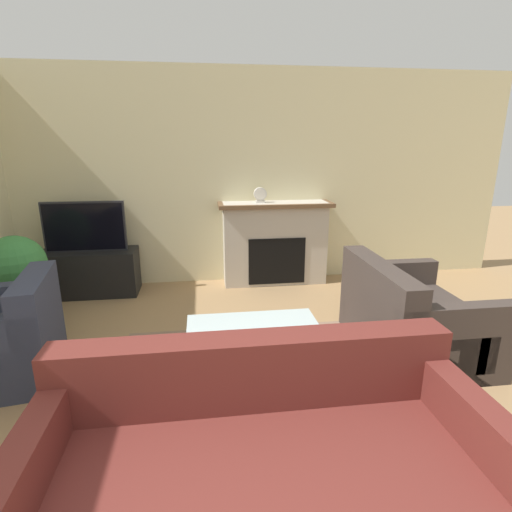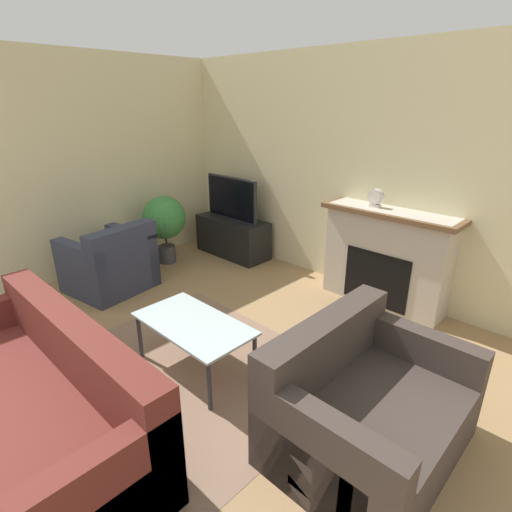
{
  "view_description": "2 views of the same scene",
  "coord_description": "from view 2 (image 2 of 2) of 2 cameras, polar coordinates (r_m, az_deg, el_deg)",
  "views": [
    {
      "loc": [
        -0.14,
        -0.58,
        1.81
      ],
      "look_at": [
        0.3,
        2.67,
        0.87
      ],
      "focal_mm": 28.0,
      "sensor_mm": 36.0,
      "label": 1
    },
    {
      "loc": [
        2.55,
        0.51,
        2.13
      ],
      "look_at": [
        0.09,
        3.08,
        0.75
      ],
      "focal_mm": 28.0,
      "sensor_mm": 36.0,
      "label": 2
    }
  ],
  "objects": [
    {
      "name": "mantel_clock",
      "position": [
        4.46,
        16.75,
        7.97
      ],
      "size": [
        0.16,
        0.07,
        0.19
      ],
      "color": "beige",
      "rests_on": "fireplace"
    },
    {
      "name": "coffee_table",
      "position": [
        3.37,
        -8.92,
        -10.03
      ],
      "size": [
        1.02,
        0.55,
        0.44
      ],
      "color": "#333338",
      "rests_on": "ground_plane"
    },
    {
      "name": "area_rug",
      "position": [
        3.59,
        -8.29,
        -15.28
      ],
      "size": [
        2.22,
        1.75,
        0.0
      ],
      "color": "#896B56",
      "rests_on": "ground_plane"
    },
    {
      "name": "couch_sectional",
      "position": [
        3.1,
        -29.06,
        -18.32
      ],
      "size": [
        2.13,
        0.92,
        0.82
      ],
      "color": "#5B231E",
      "rests_on": "ground_plane"
    },
    {
      "name": "wall_back",
      "position": [
        4.89,
        12.0,
        11.67
      ],
      "size": [
        7.9,
        0.06,
        2.7
      ],
      "color": "beige",
      "rests_on": "ground_plane"
    },
    {
      "name": "fireplace",
      "position": [
        4.55,
        18.07,
        0.04
      ],
      "size": [
        1.45,
        0.42,
        1.07
      ],
      "color": "#BCB2A3",
      "rests_on": "ground_plane"
    },
    {
      "name": "potted_plant",
      "position": [
        5.59,
        -12.96,
        5.04
      ],
      "size": [
        0.58,
        0.58,
        0.94
      ],
      "color": "#47474C",
      "rests_on": "ground_plane"
    },
    {
      "name": "tv",
      "position": [
        5.69,
        -3.49,
        8.23
      ],
      "size": [
        0.94,
        0.06,
        0.6
      ],
      "color": "#232328",
      "rests_on": "tv_stand"
    },
    {
      "name": "tv_stand",
      "position": [
        5.85,
        -3.35,
        2.76
      ],
      "size": [
        1.13,
        0.46,
        0.55
      ],
      "color": "black",
      "rests_on": "ground_plane"
    },
    {
      "name": "couch_loveseat",
      "position": [
        2.82,
        15.24,
        -20.35
      ],
      "size": [
        0.95,
        1.26,
        0.82
      ],
      "rotation": [
        0.0,
        0.0,
        1.57
      ],
      "color": "#3D332D",
      "rests_on": "ground_plane"
    },
    {
      "name": "wall_left",
      "position": [
        5.39,
        -26.95,
        10.73
      ],
      "size": [
        0.06,
        7.58,
        2.7
      ],
      "color": "beige",
      "rests_on": "ground_plane"
    },
    {
      "name": "armchair_by_window",
      "position": [
        5.04,
        -20.04,
        -1.33
      ],
      "size": [
        0.94,
        0.97,
        0.82
      ],
      "rotation": [
        0.0,
        0.0,
        -1.42
      ],
      "color": "#33384C",
      "rests_on": "ground_plane"
    }
  ]
}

